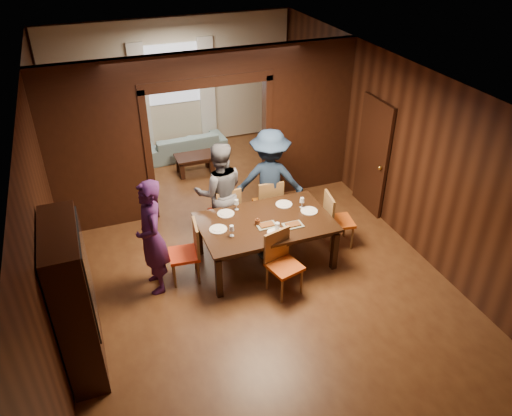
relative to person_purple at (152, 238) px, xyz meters
name	(u,v)px	position (x,y,z in m)	size (l,w,h in m)	color
floor	(240,251)	(1.44, 0.39, -0.89)	(9.00, 9.00, 0.00)	#522B17
ceiling	(236,79)	(1.44, 0.39, 2.01)	(5.50, 9.00, 0.02)	silver
room_walls	(204,125)	(1.44, 2.27, 0.61)	(5.52, 9.01, 2.90)	black
person_purple	(152,238)	(0.00, 0.00, 0.00)	(0.65, 0.43, 1.79)	#431A4D
person_grey	(220,192)	(1.29, 0.93, -0.02)	(0.85, 0.66, 1.74)	#58585F
person_navy	(270,180)	(2.18, 0.93, 0.02)	(1.18, 0.68, 1.83)	#1A2941
sofa	(185,145)	(1.46, 4.24, -0.63)	(1.80, 0.70, 0.53)	#7B9CA1
serving_bowl	(269,215)	(1.82, 0.09, -0.09)	(0.35, 0.35, 0.09)	black
dining_table	(265,241)	(1.74, 0.01, -0.51)	(2.03, 1.26, 0.76)	black
coffee_table	(195,164)	(1.46, 3.35, -0.69)	(0.80, 0.50, 0.40)	black
chair_left	(184,253)	(0.44, 0.03, -0.41)	(0.44, 0.44, 0.97)	#EE3B16
chair_right	(339,220)	(3.05, 0.01, -0.41)	(0.44, 0.44, 0.97)	#E15815
chair_far_l	(224,211)	(1.36, 0.94, -0.41)	(0.44, 0.44, 0.97)	red
chair_far_r	(267,202)	(2.14, 0.94, -0.41)	(0.44, 0.44, 0.97)	orange
chair_near	(285,265)	(1.74, -0.76, -0.41)	(0.44, 0.44, 0.97)	#C94D12
hutch	(75,301)	(-1.09, -1.11, 0.11)	(0.40, 1.20, 2.00)	black
door_right	(372,156)	(4.14, 0.89, 0.16)	(0.06, 0.90, 2.10)	black
window_far	(173,74)	(1.44, 4.83, 0.81)	(1.20, 0.03, 1.30)	silver
curtain_left	(141,99)	(0.69, 4.79, 0.36)	(0.35, 0.06, 2.40)	white
curtain_right	(207,91)	(2.19, 4.79, 0.36)	(0.35, 0.06, 2.40)	white
plate_left	(218,229)	(0.99, 0.05, -0.13)	(0.27, 0.27, 0.01)	white
plate_far_l	(226,214)	(1.23, 0.42, -0.13)	(0.27, 0.27, 0.01)	silver
plate_far_r	(284,204)	(2.20, 0.36, -0.13)	(0.27, 0.27, 0.01)	white
plate_right	(309,211)	(2.49, 0.04, -0.13)	(0.27, 0.27, 0.01)	white
plate_near	(276,232)	(1.77, -0.33, -0.13)	(0.27, 0.27, 0.01)	white
platter_a	(267,225)	(1.71, -0.12, -0.11)	(0.30, 0.20, 0.04)	gray
platter_b	(293,225)	(2.08, -0.25, -0.11)	(0.30, 0.20, 0.04)	gray
wineglass_left	(232,231)	(1.13, -0.18, -0.04)	(0.08, 0.08, 0.18)	silver
wineglass_far	(237,205)	(1.43, 0.49, -0.04)	(0.08, 0.08, 0.18)	white
wineglass_right	(302,203)	(2.43, 0.18, -0.04)	(0.08, 0.08, 0.18)	white
tumbler	(277,227)	(1.81, -0.29, -0.06)	(0.07, 0.07, 0.14)	silver
condiment_jar	(257,222)	(1.59, -0.03, -0.08)	(0.08, 0.08, 0.11)	#522713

